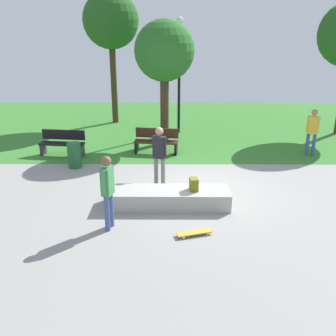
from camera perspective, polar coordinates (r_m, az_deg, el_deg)
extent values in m
plane|color=gray|center=(10.84, 4.27, -3.20)|extent=(28.00, 28.00, 0.00)
cube|color=#387A2D|center=(18.53, 2.66, 6.67)|extent=(26.60, 11.85, 0.01)
cube|color=#A8A59E|center=(9.72, -0.01, -4.54)|extent=(3.16, 0.87, 0.44)
cube|color=olive|center=(9.58, 3.93, -2.47)|extent=(0.23, 0.30, 0.32)
cylinder|color=#3F5184|center=(8.58, -9.21, -6.82)|extent=(0.12, 0.12, 0.85)
cylinder|color=#3F5184|center=(8.76, -8.64, -6.20)|extent=(0.12, 0.12, 0.85)
cube|color=#3F8C4C|center=(8.37, -9.19, -1.96)|extent=(0.27, 0.36, 0.63)
cylinder|color=#3F8C4C|center=(8.21, -9.67, -2.22)|extent=(0.09, 0.09, 0.58)
cylinder|color=#3F8C4C|center=(8.50, -8.74, -1.39)|extent=(0.09, 0.09, 0.58)
sphere|color=brown|center=(8.21, -9.36, 1.03)|extent=(0.23, 0.23, 0.23)
cylinder|color=slate|center=(10.85, -0.76, -0.68)|extent=(0.12, 0.12, 0.85)
cylinder|color=slate|center=(10.94, -1.81, -0.52)|extent=(0.12, 0.12, 0.85)
cube|color=black|center=(10.66, -1.32, 3.16)|extent=(0.37, 0.31, 0.64)
cylinder|color=black|center=(10.58, -0.48, 3.18)|extent=(0.09, 0.09, 0.59)
cylinder|color=black|center=(10.72, -2.14, 3.39)|extent=(0.09, 0.09, 0.59)
sphere|color=#9E7556|center=(10.53, -1.34, 5.58)|extent=(0.23, 0.23, 0.23)
cube|color=gold|center=(8.46, 4.02, -9.70)|extent=(0.82, 0.42, 0.02)
cylinder|color=silver|center=(8.64, 5.59, -9.40)|extent=(0.06, 0.04, 0.06)
cylinder|color=silver|center=(8.51, 6.00, -9.90)|extent=(0.06, 0.04, 0.06)
cylinder|color=silver|center=(8.47, 2.02, -9.96)|extent=(0.06, 0.04, 0.06)
cylinder|color=silver|center=(8.33, 2.37, -10.49)|extent=(0.06, 0.04, 0.06)
cube|color=#331E14|center=(13.83, -1.82, 3.99)|extent=(1.64, 0.65, 0.06)
cube|color=#331E14|center=(13.96, -1.68, 5.34)|extent=(1.59, 0.27, 0.36)
cube|color=black|center=(13.79, 1.21, 2.97)|extent=(0.13, 0.40, 0.45)
cube|color=black|center=(14.03, -4.78, 3.21)|extent=(0.13, 0.40, 0.45)
cube|color=black|center=(14.11, -15.79, 3.56)|extent=(1.64, 0.63, 0.06)
cube|color=black|center=(14.24, -15.56, 4.89)|extent=(1.60, 0.26, 0.36)
cube|color=#2D2D33|center=(13.91, -12.91, 2.61)|extent=(0.13, 0.40, 0.45)
cube|color=#2D2D33|center=(14.48, -18.40, 2.76)|extent=(0.13, 0.40, 0.45)
cylinder|color=#42301E|center=(18.76, -8.21, 12.82)|extent=(0.29, 0.29, 3.98)
sphere|color=#23561E|center=(18.64, -8.66, 21.27)|extent=(2.57, 2.57, 2.57)
cylinder|color=#42301E|center=(14.96, -0.53, 9.16)|extent=(0.34, 0.34, 2.90)
sphere|color=#286623|center=(14.71, -0.56, 17.34)|extent=(2.27, 2.27, 2.27)
cylinder|color=black|center=(16.53, 1.69, 13.12)|extent=(0.12, 0.12, 4.58)
sphere|color=silver|center=(16.42, 1.78, 21.50)|extent=(0.28, 0.28, 0.28)
cylinder|color=#1E592D|center=(12.78, -14.00, 1.91)|extent=(0.44, 0.44, 0.84)
cylinder|color=#3F5184|center=(14.59, 21.21, 3.31)|extent=(0.12, 0.12, 0.82)
cylinder|color=#3F5184|center=(14.59, 20.35, 3.43)|extent=(0.12, 0.12, 0.82)
cube|color=gold|center=(14.42, 21.13, 6.11)|extent=(0.37, 0.31, 0.62)
cylinder|color=gold|center=(14.41, 21.81, 6.11)|extent=(0.09, 0.09, 0.57)
cylinder|color=gold|center=(14.42, 20.46, 6.29)|extent=(0.09, 0.09, 0.57)
sphere|color=#9E7556|center=(14.33, 21.35, 7.85)|extent=(0.22, 0.22, 0.22)
cube|color=maroon|center=(14.57, 21.17, 6.36)|extent=(0.30, 0.25, 0.36)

